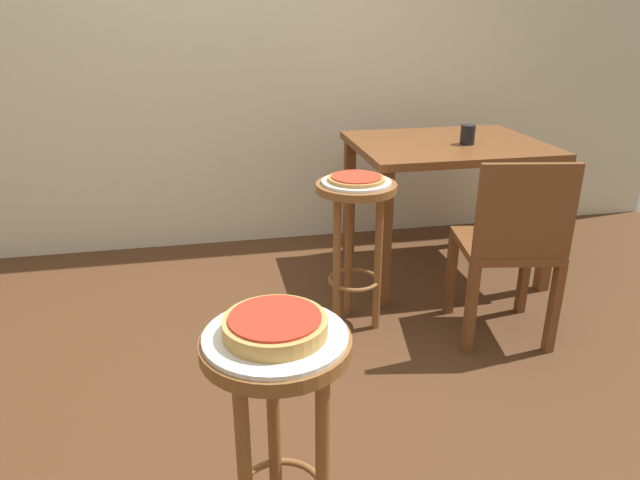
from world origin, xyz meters
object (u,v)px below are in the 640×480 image
object	(u,v)px
serving_plate_foreground	(277,336)
cup_near_edge	(468,135)
pizza_middle	(356,178)
wooden_chair	(511,244)
stool_middle	(355,224)
pizza_foreground	(277,325)
serving_plate_middle	(356,182)
dining_table	(446,162)
stool_foreground	(280,406)

from	to	relation	value
serving_plate_foreground	cup_near_edge	distance (m)	2.04
pizza_middle	wooden_chair	world-z (taller)	wooden_chair
stool_middle	cup_near_edge	distance (m)	0.88
pizza_foreground	serving_plate_middle	distance (m)	1.30
serving_plate_foreground	wooden_chair	bearing A→B (deg)	39.65
dining_table	cup_near_edge	size ratio (longest dim) A/B	9.95
serving_plate_foreground	serving_plate_middle	distance (m)	1.30
stool_foreground	serving_plate_middle	xyz separation A→B (m)	(0.51, 1.20, 0.20)
wooden_chair	pizza_middle	bearing A→B (deg)	157.65
pizza_middle	dining_table	size ratio (longest dim) A/B	0.25
stool_foreground	serving_plate_middle	bearing A→B (deg)	67.08
serving_plate_middle	dining_table	world-z (taller)	dining_table
serving_plate_foreground	pizza_middle	size ratio (longest dim) A/B	1.36
serving_plate_foreground	pizza_middle	world-z (taller)	pizza_middle
stool_middle	wooden_chair	bearing A→B (deg)	-22.35
dining_table	wooden_chair	bearing A→B (deg)	-90.97
dining_table	wooden_chair	distance (m)	0.78
cup_near_edge	wooden_chair	world-z (taller)	wooden_chair
serving_plate_middle	cup_near_edge	xyz separation A→B (m)	(0.71, 0.43, 0.09)
wooden_chair	stool_middle	bearing A→B (deg)	157.65
dining_table	wooden_chair	xyz separation A→B (m)	(-0.01, -0.76, -0.17)
serving_plate_foreground	pizza_foreground	world-z (taller)	pizza_foreground
serving_plate_middle	cup_near_edge	distance (m)	0.84
stool_foreground	stool_middle	distance (m)	1.30
pizza_foreground	dining_table	bearing A→B (deg)	56.08
serving_plate_middle	pizza_middle	size ratio (longest dim) A/B	1.23
pizza_middle	wooden_chair	size ratio (longest dim) A/B	0.29
pizza_middle	cup_near_edge	size ratio (longest dim) A/B	2.49
serving_plate_foreground	pizza_foreground	size ratio (longest dim) A/B	1.39
pizza_foreground	wooden_chair	bearing A→B (deg)	39.65
serving_plate_middle	wooden_chair	distance (m)	0.72
stool_middle	serving_plate_middle	distance (m)	0.20
pizza_foreground	pizza_middle	world-z (taller)	pizza_foreground
dining_table	cup_near_edge	distance (m)	0.19
pizza_middle	stool_middle	bearing A→B (deg)	-123.69
serving_plate_foreground	pizza_foreground	distance (m)	0.03
serving_plate_middle	wooden_chair	xyz separation A→B (m)	(0.63, -0.26, -0.24)
wooden_chair	serving_plate_middle	bearing A→B (deg)	157.65
serving_plate_foreground	stool_middle	xyz separation A→B (m)	(0.51, 1.20, -0.20)
stool_foreground	serving_plate_middle	world-z (taller)	serving_plate_middle
serving_plate_foreground	serving_plate_middle	xyz separation A→B (m)	(0.51, 1.20, 0.00)
serving_plate_middle	cup_near_edge	size ratio (longest dim) A/B	3.05
pizza_middle	dining_table	bearing A→B (deg)	38.41
stool_middle	serving_plate_middle	xyz separation A→B (m)	(0.00, 0.00, 0.20)
serving_plate_foreground	serving_plate_middle	world-z (taller)	same
pizza_foreground	serving_plate_foreground	bearing A→B (deg)	180.00
cup_near_edge	wooden_chair	bearing A→B (deg)	-97.14
stool_middle	pizza_middle	size ratio (longest dim) A/B	2.80
serving_plate_middle	pizza_middle	xyz separation A→B (m)	(0.00, 0.00, 0.02)
stool_foreground	pizza_middle	world-z (taller)	pizza_middle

